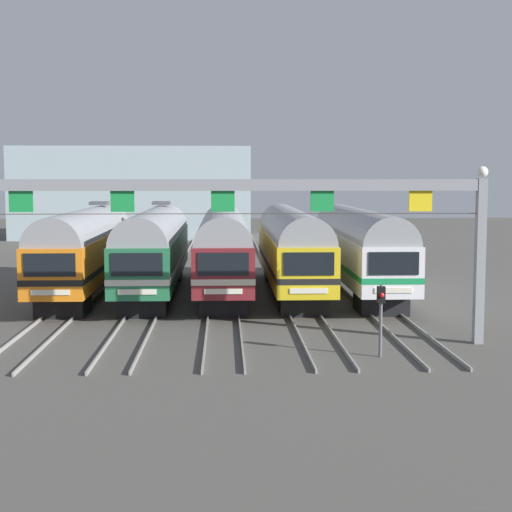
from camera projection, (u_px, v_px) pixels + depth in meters
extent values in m
plane|color=#4C4944|center=(223.00, 294.00, 43.68)|extent=(160.00, 160.00, 0.00)
cube|color=gray|center=(116.00, 261.00, 60.22)|extent=(0.07, 70.00, 0.15)
cube|color=gray|center=(134.00, 261.00, 60.28)|extent=(0.07, 70.00, 0.15)
cube|color=gray|center=(165.00, 261.00, 60.38)|extent=(0.07, 70.00, 0.15)
cube|color=gray|center=(184.00, 260.00, 60.44)|extent=(0.07, 70.00, 0.15)
cube|color=gray|center=(214.00, 260.00, 60.54)|extent=(0.07, 70.00, 0.15)
cube|color=gray|center=(233.00, 260.00, 60.60)|extent=(0.07, 70.00, 0.15)
cube|color=gray|center=(263.00, 260.00, 60.70)|extent=(0.07, 70.00, 0.15)
cube|color=gray|center=(281.00, 260.00, 60.75)|extent=(0.07, 70.00, 0.15)
cube|color=gray|center=(312.00, 260.00, 60.85)|extent=(0.07, 70.00, 0.15)
cube|color=gray|center=(330.00, 260.00, 60.91)|extent=(0.07, 70.00, 0.15)
cube|color=orange|center=(86.00, 255.00, 43.13)|extent=(2.85, 18.00, 2.35)
cube|color=black|center=(86.00, 261.00, 43.17)|extent=(2.88, 18.02, 0.28)
cylinder|color=gray|center=(85.00, 234.00, 43.01)|extent=(2.74, 17.64, 2.74)
cube|color=black|center=(49.00, 265.00, 34.12)|extent=(2.28, 0.06, 1.03)
cube|color=silver|center=(50.00, 293.00, 34.24)|extent=(1.71, 0.05, 0.24)
cube|color=black|center=(63.00, 304.00, 37.04)|extent=(2.28, 2.60, 1.05)
cube|color=black|center=(104.00, 272.00, 49.57)|extent=(2.28, 2.60, 1.05)
cube|color=#4C4C51|center=(99.00, 203.00, 47.86)|extent=(1.10, 1.10, 0.20)
cube|color=#236B42|center=(155.00, 255.00, 43.29)|extent=(2.85, 18.00, 2.35)
cube|color=silver|center=(155.00, 261.00, 43.33)|extent=(2.88, 18.02, 0.28)
cylinder|color=gray|center=(155.00, 234.00, 43.17)|extent=(2.74, 17.64, 2.74)
cube|color=black|center=(137.00, 265.00, 34.28)|extent=(2.28, 0.06, 1.03)
cube|color=silver|center=(137.00, 292.00, 34.40)|extent=(1.71, 0.05, 0.24)
cube|color=black|center=(144.00, 303.00, 37.20)|extent=(2.28, 2.60, 1.05)
cube|color=black|center=(164.00, 271.00, 49.73)|extent=(2.28, 2.60, 1.05)
cube|color=#4C4C51|center=(161.00, 203.00, 48.02)|extent=(1.10, 1.10, 0.20)
cube|color=maroon|center=(223.00, 255.00, 43.45)|extent=(2.85, 18.00, 2.35)
cube|color=beige|center=(223.00, 261.00, 43.49)|extent=(2.88, 18.02, 0.28)
cylinder|color=gray|center=(223.00, 234.00, 43.33)|extent=(2.74, 17.64, 2.74)
cube|color=black|center=(223.00, 264.00, 34.44)|extent=(2.28, 0.06, 1.03)
cube|color=silver|center=(223.00, 291.00, 34.56)|extent=(1.71, 0.05, 0.24)
cube|color=black|center=(223.00, 303.00, 37.36)|extent=(2.28, 2.60, 1.05)
cube|color=black|center=(223.00, 271.00, 49.88)|extent=(2.28, 2.60, 1.05)
cube|color=gold|center=(291.00, 254.00, 43.61)|extent=(2.85, 18.00, 2.35)
cube|color=black|center=(291.00, 260.00, 43.65)|extent=(2.88, 18.02, 0.28)
cylinder|color=gray|center=(291.00, 233.00, 43.49)|extent=(2.74, 17.64, 2.74)
cube|color=black|center=(309.00, 264.00, 34.60)|extent=(2.28, 0.06, 1.03)
cube|color=silver|center=(309.00, 291.00, 34.72)|extent=(1.71, 0.05, 0.24)
cube|color=black|center=(302.00, 302.00, 37.52)|extent=(2.28, 2.60, 1.05)
cube|color=black|center=(283.00, 271.00, 50.04)|extent=(2.28, 2.60, 1.05)
cube|color=white|center=(359.00, 254.00, 43.77)|extent=(2.85, 18.00, 2.35)
cube|color=#198C4C|center=(359.00, 260.00, 43.80)|extent=(2.88, 18.02, 0.28)
cylinder|color=gray|center=(359.00, 233.00, 43.65)|extent=(2.74, 17.64, 2.74)
cube|color=black|center=(394.00, 263.00, 34.76)|extent=(2.28, 0.06, 1.03)
cube|color=silver|center=(393.00, 290.00, 34.88)|extent=(1.71, 0.05, 0.24)
cube|color=black|center=(381.00, 302.00, 37.68)|extent=(2.28, 2.60, 1.05)
cube|color=black|center=(341.00, 270.00, 50.20)|extent=(2.28, 2.60, 1.05)
cube|color=gray|center=(480.00, 262.00, 30.35)|extent=(0.36, 0.36, 6.50)
cube|color=gray|center=(223.00, 185.00, 29.62)|extent=(20.09, 0.32, 0.44)
cube|color=#198C3F|center=(21.00, 201.00, 29.37)|extent=(0.90, 0.08, 0.80)
cube|color=#198C3F|center=(122.00, 201.00, 29.53)|extent=(0.90, 0.08, 0.80)
cube|color=#198C3F|center=(223.00, 201.00, 29.69)|extent=(0.90, 0.08, 0.80)
cube|color=#198C3F|center=(322.00, 201.00, 29.85)|extent=(0.90, 0.08, 0.80)
cube|color=yellow|center=(420.00, 201.00, 30.00)|extent=(0.90, 0.08, 0.80)
sphere|color=white|center=(482.00, 172.00, 29.99)|extent=(0.44, 0.44, 0.44)
cylinder|color=#3F382D|center=(223.00, 214.00, 29.73)|extent=(20.09, 0.03, 0.03)
cylinder|color=#59595E|center=(381.00, 321.00, 28.26)|extent=(0.12, 0.12, 2.65)
cube|color=black|center=(381.00, 295.00, 28.16)|extent=(0.28, 0.24, 0.60)
sphere|color=red|center=(382.00, 295.00, 28.02)|extent=(0.18, 0.18, 0.18)
cube|color=#9EB2B7|center=(134.00, 193.00, 84.36)|extent=(25.03, 10.00, 9.72)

